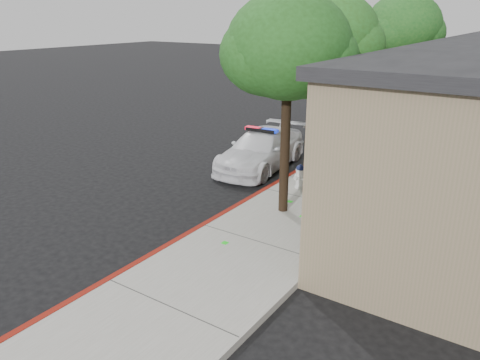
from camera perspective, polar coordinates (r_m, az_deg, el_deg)
name	(u,v)px	position (r m, az deg, el deg)	size (l,w,h in m)	color
ground	(201,229)	(11.62, -4.80, -6.07)	(120.00, 120.00, 0.00)	black
sidewalk	(313,202)	(13.16, 8.91, -2.69)	(3.20, 60.00, 0.15)	gray
red_curb	(265,191)	(13.82, 3.15, -1.34)	(0.14, 60.00, 0.16)	maroon
police_car	(261,149)	(15.98, 2.62, 3.77)	(2.17, 4.57, 1.41)	white
fire_hydrant	(300,176)	(13.84, 7.39, 0.47)	(0.42, 0.36, 0.73)	white
street_tree_near	(288,51)	(11.36, 5.97, 15.45)	(3.14, 2.98, 5.45)	black
street_tree_mid	(329,40)	(14.21, 10.83, 16.57)	(3.17, 2.91, 5.56)	black
street_tree_far	(404,29)	(20.82, 19.46, 17.08)	(3.14, 3.08, 5.73)	black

